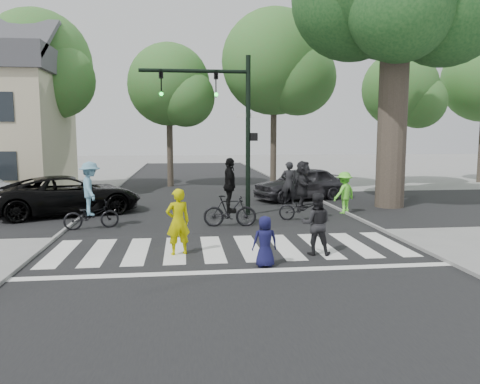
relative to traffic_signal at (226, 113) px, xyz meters
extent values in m
plane|color=gray|center=(-0.35, -6.20, -3.90)|extent=(120.00, 120.00, 0.00)
cube|color=black|center=(-0.35, -1.20, -3.90)|extent=(10.00, 70.00, 0.01)
cube|color=black|center=(-0.35, 1.80, -3.89)|extent=(70.00, 10.00, 0.01)
cube|color=gray|center=(-5.40, -1.20, -3.85)|extent=(0.10, 70.00, 0.10)
cube|color=gray|center=(4.70, -1.20, -3.85)|extent=(0.10, 70.00, 0.10)
cube|color=silver|center=(-4.85, -5.20, -3.89)|extent=(0.55, 3.00, 0.01)
cube|color=silver|center=(-3.85, -5.20, -3.89)|extent=(0.55, 3.00, 0.01)
cube|color=silver|center=(-2.85, -5.20, -3.89)|extent=(0.55, 3.00, 0.01)
cube|color=silver|center=(-1.85, -5.20, -3.89)|extent=(0.55, 3.00, 0.01)
cube|color=silver|center=(-0.85, -5.20, -3.89)|extent=(0.55, 3.00, 0.01)
cube|color=silver|center=(0.15, -5.20, -3.89)|extent=(0.55, 3.00, 0.01)
cube|color=silver|center=(1.15, -5.20, -3.89)|extent=(0.55, 3.00, 0.01)
cube|color=silver|center=(2.15, -5.20, -3.89)|extent=(0.55, 3.00, 0.01)
cube|color=silver|center=(3.15, -5.20, -3.89)|extent=(0.55, 3.00, 0.01)
cube|color=silver|center=(4.15, -5.20, -3.89)|extent=(0.55, 3.00, 0.01)
cube|color=silver|center=(-0.35, -7.40, -3.89)|extent=(10.00, 0.30, 0.01)
cylinder|color=black|center=(0.85, 0.00, -0.90)|extent=(0.18, 0.18, 6.00)
cylinder|color=black|center=(-1.15, 0.00, 1.50)|extent=(4.00, 0.14, 0.14)
imported|color=black|center=(-0.35, 0.00, 1.05)|extent=(0.16, 0.20, 1.00)
sphere|color=#19E533|center=(-0.35, -0.12, 0.65)|extent=(0.14, 0.14, 0.14)
imported|color=black|center=(-2.35, 0.00, 1.05)|extent=(0.16, 0.20, 1.00)
sphere|color=#19E533|center=(-2.35, -0.12, 0.65)|extent=(0.14, 0.14, 0.14)
cube|color=black|center=(1.07, 0.00, -0.90)|extent=(0.28, 0.18, 0.30)
cube|color=#FF660C|center=(1.18, 0.00, -0.90)|extent=(0.02, 0.14, 0.20)
cube|color=white|center=(0.85, 0.00, -0.10)|extent=(0.90, 0.04, 0.18)
cylinder|color=brown|center=(7.15, 1.30, -0.40)|extent=(1.20, 1.20, 7.00)
cylinder|color=brown|center=(7.45, 1.10, 2.60)|extent=(1.29, 1.74, 2.93)
sphere|color=#16441B|center=(8.95, 0.70, 4.30)|extent=(4.80, 4.80, 4.80)
sphere|color=#16441B|center=(6.65, -0.10, 3.90)|extent=(4.00, 4.00, 4.00)
cylinder|color=brown|center=(-9.35, 9.50, -0.68)|extent=(0.36, 0.36, 6.44)
sphere|color=#4B7334|center=(-9.35, 9.50, 3.00)|extent=(5.80, 5.80, 5.80)
sphere|color=#4B7334|center=(-8.19, 8.63, 2.08)|extent=(4.06, 4.06, 4.06)
cylinder|color=brown|center=(-2.35, 10.60, -1.10)|extent=(0.36, 0.36, 5.60)
sphere|color=#4B7334|center=(-2.35, 10.60, 2.10)|extent=(4.80, 4.80, 4.80)
sphere|color=#4B7334|center=(-1.39, 9.88, 1.30)|extent=(3.36, 3.36, 3.36)
cylinder|color=brown|center=(3.65, 9.30, -0.54)|extent=(0.36, 0.36, 6.72)
sphere|color=#4B7334|center=(3.65, 9.30, 3.30)|extent=(6.00, 6.00, 6.00)
sphere|color=#4B7334|center=(4.85, 8.40, 2.34)|extent=(4.20, 4.20, 4.20)
cylinder|color=brown|center=(11.65, 10.10, -1.17)|extent=(0.36, 0.36, 5.46)
sphere|color=#4B7334|center=(11.65, 10.10, 1.95)|extent=(4.60, 4.60, 4.60)
sphere|color=#4B7334|center=(12.57, 9.41, 1.17)|extent=(3.22, 3.22, 3.22)
cube|color=black|center=(-9.45, 4.28, -2.20)|extent=(1.00, 0.06, 1.30)
cube|color=black|center=(-9.45, 4.28, 0.40)|extent=(1.00, 0.06, 1.30)
imported|color=#BBB902|center=(-1.76, -5.68, -3.04)|extent=(0.72, 0.58, 1.72)
imported|color=#13133E|center=(0.26, -7.07, -3.30)|extent=(0.62, 0.43, 1.21)
imported|color=black|center=(1.76, -6.11, -3.10)|extent=(0.91, 0.78, 1.61)
imported|color=black|center=(-4.62, -2.00, -3.44)|extent=(1.85, 1.05, 0.92)
imported|color=#6296B0|center=(-4.62, -2.00, -2.56)|extent=(0.93, 1.27, 1.76)
imported|color=black|center=(-0.07, -2.16, -3.37)|extent=(1.81, 0.64, 1.07)
imported|color=black|center=(-0.07, -2.16, -2.50)|extent=(0.54, 1.11, 1.84)
imported|color=black|center=(2.63, -1.41, -3.45)|extent=(1.81, 1.14, 0.90)
imported|color=black|center=(2.63, -1.41, -2.60)|extent=(1.02, 1.67, 1.72)
imported|color=black|center=(-6.03, 1.05, -3.14)|extent=(6.01, 4.37, 1.52)
imported|color=#2F2E33|center=(3.95, 3.96, -3.12)|extent=(4.94, 3.25, 1.56)
imported|color=#6FF63D|center=(4.65, -0.05, -3.08)|extent=(1.22, 1.06, 1.64)
imported|color=black|center=(3.03, 2.57, -2.95)|extent=(0.74, 0.52, 1.91)
camera|label=1|loc=(-1.63, -17.59, -0.83)|focal=35.00mm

